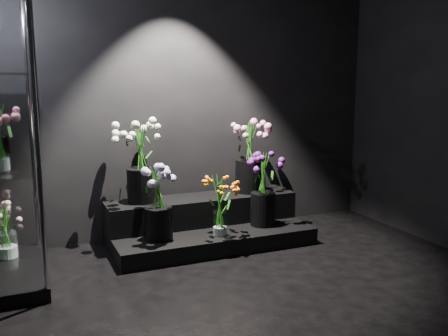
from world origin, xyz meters
TOP-DOWN VIEW (x-y plane):
  - floor at (0.00, 0.00)m, footprint 4.00×4.00m
  - wall_back at (0.00, 2.00)m, footprint 4.00×0.00m
  - display_riser at (0.08, 1.64)m, footprint 1.81×0.80m
  - bouquet_orange_bells at (0.09, 1.32)m, footprint 0.30×0.30m
  - bouquet_lilac at (-0.43, 1.43)m, footprint 0.38×0.38m
  - bouquet_purple at (0.57, 1.44)m, footprint 0.41×0.41m
  - bouquet_cream_roses at (-0.49, 1.77)m, footprint 0.52×0.52m
  - bouquet_pink_roses at (0.58, 1.76)m, footprint 0.48×0.48m
  - bouquet_case_base_pink at (-1.63, 1.59)m, footprint 0.35×0.35m

SIDE VIEW (x-z plane):
  - floor at x=0.00m, z-range 0.00..0.00m
  - display_riser at x=0.08m, z-range -0.03..0.37m
  - bouquet_case_base_pink at x=-1.63m, z-range 0.12..0.53m
  - bouquet_orange_bells at x=0.09m, z-range 0.16..0.70m
  - bouquet_lilac at x=-0.43m, z-range 0.19..0.82m
  - bouquet_purple at x=0.57m, z-range 0.19..0.88m
  - bouquet_pink_roses at x=0.58m, z-range 0.44..1.12m
  - bouquet_cream_roses at x=-0.49m, z-range 0.46..1.18m
  - wall_back at x=0.00m, z-range -0.60..3.40m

